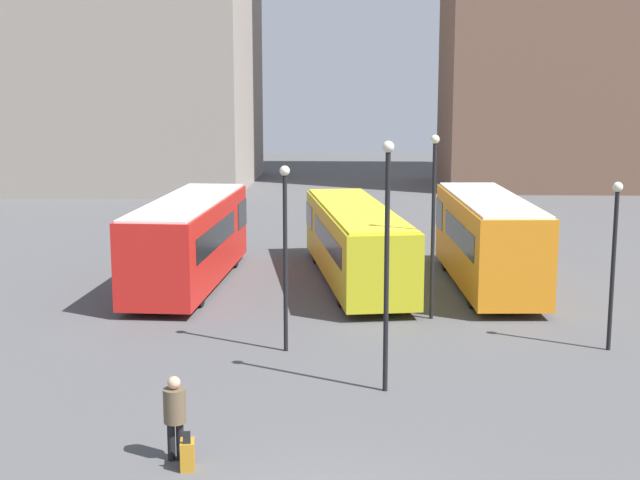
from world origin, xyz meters
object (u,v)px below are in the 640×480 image
object	(u,v)px
lamp_post_0	(614,250)
lamp_post_2	(433,212)
bus_0	(189,238)
lamp_post_1	(387,248)
bus_2	(488,239)
suitcase	(188,455)
traveler	(175,411)
lamp_post_3	(285,242)
bus_1	(355,241)

from	to	relation	value
lamp_post_0	lamp_post_2	bearing A→B (deg)	146.17
bus_0	lamp_post_1	distance (m)	13.35
lamp_post_0	bus_2	bearing A→B (deg)	106.74
bus_0	lamp_post_2	xyz separation A→B (m)	(8.54, -4.55, 1.69)
bus_0	suitcase	world-z (taller)	bus_0
traveler	lamp_post_3	size ratio (longest dim) A/B	0.33
bus_0	bus_1	size ratio (longest dim) A/B	0.89
lamp_post_1	lamp_post_3	distance (m)	4.16
traveler	lamp_post_2	xyz separation A→B (m)	(5.97, 10.95, 2.38)
suitcase	traveler	bearing A→B (deg)	28.94
lamp_post_2	lamp_post_3	size ratio (longest dim) A/B	1.12
bus_2	lamp_post_0	world-z (taller)	lamp_post_0
bus_1	lamp_post_0	distance (m)	11.09
traveler	suitcase	xyz separation A→B (m)	(0.31, -0.41, -0.74)
suitcase	lamp_post_3	size ratio (longest dim) A/B	0.16
lamp_post_0	bus_0	bearing A→B (deg)	149.81
bus_1	suitcase	size ratio (longest dim) A/B	14.15
bus_2	lamp_post_2	xyz separation A→B (m)	(-2.39, -4.55, 1.62)
bus_1	suitcase	xyz separation A→B (m)	(-3.23, -16.62, -1.26)
lamp_post_0	lamp_post_3	distance (m)	9.06
bus_2	lamp_post_2	distance (m)	5.38
bus_0	lamp_post_1	bearing A→B (deg)	-146.03
bus_2	lamp_post_2	size ratio (longest dim) A/B	1.67
bus_2	lamp_post_3	distance (m)	10.65
traveler	bus_1	bearing A→B (deg)	-20.56
bus_2	bus_0	bearing A→B (deg)	87.10
lamp_post_0	traveler	bearing A→B (deg)	-143.83
bus_2	lamp_post_2	bearing A→B (deg)	149.44
bus_0	traveler	distance (m)	15.73
lamp_post_0	suitcase	bearing A→B (deg)	-141.59
suitcase	lamp_post_1	world-z (taller)	lamp_post_1
bus_2	lamp_post_1	distance (m)	12.13
bus_0	suitcase	size ratio (longest dim) A/B	12.54
bus_0	lamp_post_0	world-z (taller)	lamp_post_0
bus_1	lamp_post_0	world-z (taller)	lamp_post_0
lamp_post_2	suitcase	bearing A→B (deg)	-116.46
traveler	lamp_post_3	xyz separation A→B (m)	(1.62, 7.35, 2.06)
bus_2	lamp_post_1	size ratio (longest dim) A/B	1.60
lamp_post_3	lamp_post_0	bearing A→B (deg)	2.85
suitcase	lamp_post_2	distance (m)	13.07
traveler	lamp_post_1	distance (m)	6.51
bus_1	lamp_post_0	bearing A→B (deg)	-148.96
bus_1	traveler	bearing A→B (deg)	158.42
bus_0	suitcase	bearing A→B (deg)	-167.03
bus_1	lamp_post_1	xyz separation A→B (m)	(0.75, -12.01, 1.99)
lamp_post_2	bus_0	bearing A→B (deg)	151.93
lamp_post_3	lamp_post_2	bearing A→B (deg)	39.66
bus_0	lamp_post_3	xyz separation A→B (m)	(4.19, -8.16, 1.37)
bus_0	lamp_post_2	size ratio (longest dim) A/B	1.80
lamp_post_3	lamp_post_1	bearing A→B (deg)	-49.71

